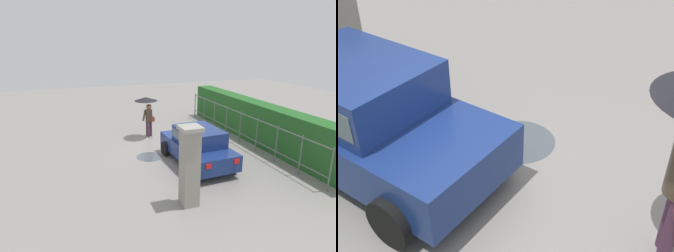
# 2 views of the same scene
# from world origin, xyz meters

# --- Properties ---
(ground_plane) EXTENTS (40.00, 40.00, 0.00)m
(ground_plane) POSITION_xyz_m (0.00, 0.00, 0.00)
(ground_plane) COLOR gray
(car) EXTENTS (3.80, 1.99, 1.48)m
(car) POSITION_xyz_m (1.85, 0.32, 0.80)
(car) COLOR navy
(car) RESTS_ON ground
(gate_pillar) EXTENTS (0.60, 0.60, 2.42)m
(gate_pillar) POSITION_xyz_m (4.45, -1.18, 1.24)
(gate_pillar) COLOR gray
(gate_pillar) RESTS_ON ground
(puddle_near) EXTENTS (1.09, 1.09, 0.00)m
(puddle_near) POSITION_xyz_m (0.55, -1.26, 0.00)
(puddle_near) COLOR #4C545B
(puddle_near) RESTS_ON ground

